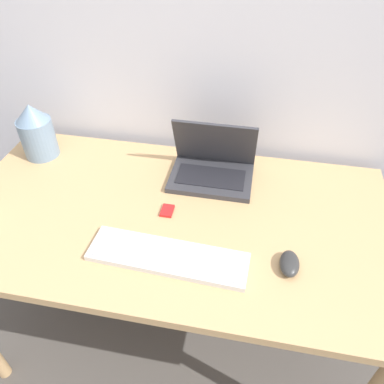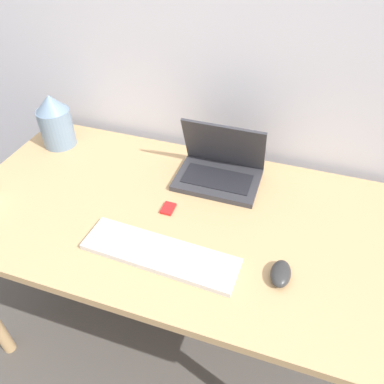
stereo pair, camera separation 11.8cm
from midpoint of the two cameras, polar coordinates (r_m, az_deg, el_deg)
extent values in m
cube|color=silver|center=(1.39, -1.85, 25.34)|extent=(6.00, 0.05, 2.50)
cube|color=tan|center=(1.27, -5.75, -3.88)|extent=(1.46, 0.78, 0.03)
cylinder|color=tan|center=(1.98, -21.48, -2.04)|extent=(0.05, 0.05, 0.72)
cylinder|color=tan|center=(1.77, 19.96, -7.75)|extent=(0.05, 0.05, 0.72)
cube|color=#333338|center=(1.38, 0.51, 2.14)|extent=(0.30, 0.21, 0.02)
cube|color=black|center=(1.36, 0.43, 2.24)|extent=(0.25, 0.12, 0.00)
cube|color=#333338|center=(1.36, 1.03, 7.36)|extent=(0.30, 0.09, 0.20)
cube|color=black|center=(1.37, 1.11, 7.73)|extent=(0.26, 0.07, 0.17)
cube|color=silver|center=(1.12, -6.75, -9.93)|extent=(0.48, 0.15, 0.02)
cube|color=#B2B2B2|center=(1.11, -6.79, -9.60)|extent=(0.44, 0.12, 0.00)
ellipsoid|color=#2D2D2D|center=(1.11, 11.66, -10.79)|extent=(0.06, 0.10, 0.04)
cylinder|color=slate|center=(1.61, -24.36, 7.44)|extent=(0.13, 0.13, 0.15)
cone|color=slate|center=(1.56, -25.48, 10.79)|extent=(0.12, 0.12, 0.07)
cube|color=red|center=(1.26, -6.47, -2.97)|extent=(0.04, 0.06, 0.01)
camera|label=1|loc=(0.06, -92.87, -2.48)|focal=35.00mm
camera|label=2|loc=(0.06, 87.13, 2.48)|focal=35.00mm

